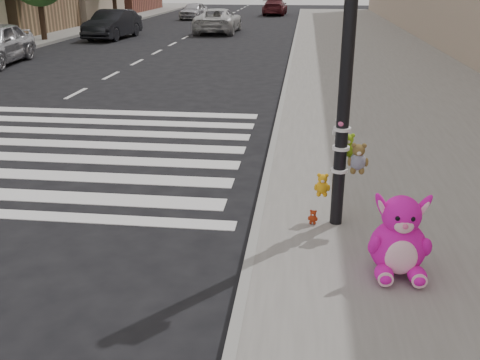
% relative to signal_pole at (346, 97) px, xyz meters
% --- Properties ---
extents(ground, '(120.00, 120.00, 0.00)m').
position_rel_signal_pole_xyz_m(ground, '(-2.62, -1.81, -1.85)').
color(ground, black).
rests_on(ground, ground).
extents(sidewalk_near, '(7.00, 80.00, 0.14)m').
position_rel_signal_pole_xyz_m(sidewalk_near, '(2.38, 8.19, -1.78)').
color(sidewalk_near, slate).
rests_on(sidewalk_near, ground).
extents(curb_edge, '(0.12, 80.00, 0.15)m').
position_rel_signal_pole_xyz_m(curb_edge, '(-1.07, 8.19, -1.78)').
color(curb_edge, gray).
rests_on(curb_edge, ground).
extents(signal_pole, '(0.67, 0.48, 4.00)m').
position_rel_signal_pole_xyz_m(signal_pole, '(0.00, 0.00, 0.00)').
color(signal_pole, black).
rests_on(signal_pole, sidewalk_near).
extents(pink_bunny, '(0.68, 0.71, 0.97)m').
position_rel_signal_pole_xyz_m(pink_bunny, '(0.58, -1.24, -1.31)').
color(pink_bunny, '#E413AF').
rests_on(pink_bunny, sidewalk_near).
extents(red_teddy, '(0.15, 0.12, 0.20)m').
position_rel_signal_pole_xyz_m(red_teddy, '(-0.33, -0.08, -1.61)').
color(red_teddy, '#9E2C0F').
rests_on(red_teddy, sidewalk_near).
extents(car_dark_far, '(1.98, 4.69, 1.51)m').
position_rel_signal_pole_xyz_m(car_dark_far, '(-10.86, 22.20, -1.09)').
color(car_dark_far, black).
rests_on(car_dark_far, ground).
extents(car_white_near, '(2.34, 5.06, 1.41)m').
position_rel_signal_pole_xyz_m(car_white_near, '(-5.71, 26.00, -1.14)').
color(car_white_near, silver).
rests_on(car_white_near, ground).
extents(car_maroon_near, '(2.04, 4.71, 1.35)m').
position_rel_signal_pole_xyz_m(car_maroon_near, '(-3.23, 41.57, -1.17)').
color(car_maroon_near, '#50171D').
rests_on(car_maroon_near, ground).
extents(car_silver_deep, '(1.89, 3.87, 1.27)m').
position_rel_signal_pole_xyz_m(car_silver_deep, '(-9.26, 36.23, -1.21)').
color(car_silver_deep, silver).
rests_on(car_silver_deep, ground).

